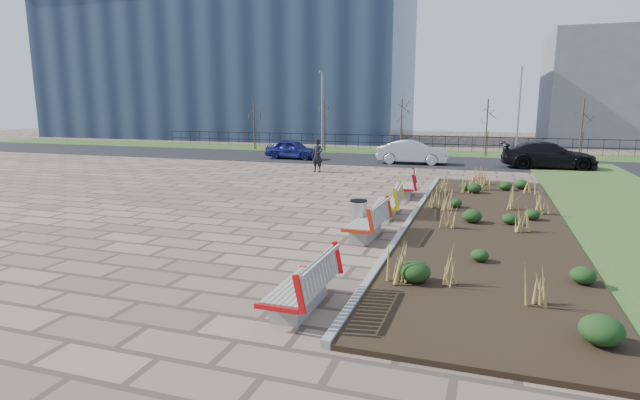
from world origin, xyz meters
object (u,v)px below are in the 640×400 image
(car_blue, at_px, (293,149))
(bench_a, at_px, (299,283))
(litter_bin, at_px, (358,216))
(lamp_east, at_px, (519,114))
(car_silver, at_px, (413,152))
(bench_c, at_px, (387,201))
(lamp_west, at_px, (322,112))
(bench_b, at_px, (366,220))
(car_black, at_px, (548,155))
(bench_d, at_px, (404,184))
(pedestrian, at_px, (317,155))

(car_blue, bearing_deg, bench_a, -154.52)
(litter_bin, relative_size, lamp_east, 0.15)
(lamp_east, bearing_deg, car_silver, -138.61)
(bench_a, distance_m, litter_bin, 5.83)
(bench_a, distance_m, bench_c, 8.27)
(car_blue, distance_m, car_silver, 8.11)
(car_blue, bearing_deg, lamp_west, -0.31)
(bench_a, relative_size, bench_b, 1.00)
(car_blue, height_order, lamp_west, lamp_west)
(litter_bin, distance_m, car_blue, 19.78)
(bench_a, distance_m, car_silver, 23.19)
(litter_bin, height_order, lamp_east, lamp_east)
(car_blue, xyz_separation_m, car_black, (15.86, -0.05, 0.12))
(car_silver, distance_m, car_black, 7.76)
(bench_c, height_order, litter_bin, bench_c)
(bench_b, xyz_separation_m, car_silver, (-1.27, 17.92, 0.24))
(bench_b, distance_m, bench_d, 6.70)
(bench_b, distance_m, car_silver, 17.97)
(pedestrian, relative_size, car_black, 0.35)
(pedestrian, bearing_deg, car_blue, 138.61)
(pedestrian, distance_m, car_blue, 6.74)
(litter_bin, distance_m, car_black, 18.85)
(bench_b, distance_m, pedestrian, 13.78)
(bench_d, xyz_separation_m, car_blue, (-9.37, 11.50, 0.15))
(bench_c, distance_m, lamp_east, 21.17)
(litter_bin, xyz_separation_m, pedestrian, (-5.32, 11.96, 0.45))
(lamp_east, bearing_deg, bench_c, -103.76)
(bench_d, xyz_separation_m, car_black, (6.49, 11.44, 0.28))
(bench_a, bearing_deg, bench_c, 90.86)
(bench_c, distance_m, bench_d, 3.67)
(car_blue, relative_size, lamp_west, 0.62)
(bench_b, relative_size, car_black, 0.40)
(bench_c, relative_size, bench_d, 1.00)
(bench_c, bearing_deg, pedestrian, 116.46)
(litter_bin, xyz_separation_m, car_black, (6.86, 17.55, 0.31))
(litter_bin, height_order, car_silver, car_silver)
(car_blue, relative_size, lamp_east, 0.62)
(litter_bin, xyz_separation_m, car_silver, (-0.90, 17.34, 0.27))
(bench_c, height_order, lamp_west, lamp_west)
(car_black, bearing_deg, pedestrian, 110.04)
(bench_a, height_order, litter_bin, bench_a)
(bench_a, distance_m, lamp_west, 30.17)
(bench_a, height_order, car_silver, car_silver)
(bench_a, relative_size, litter_bin, 2.28)
(lamp_west, bearing_deg, car_black, -18.90)
(pedestrian, relative_size, lamp_west, 0.30)
(bench_a, distance_m, car_black, 24.26)
(bench_b, xyz_separation_m, pedestrian, (-5.69, 12.54, 0.41))
(bench_d, relative_size, lamp_east, 0.35)
(car_black, bearing_deg, litter_bin, 154.04)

